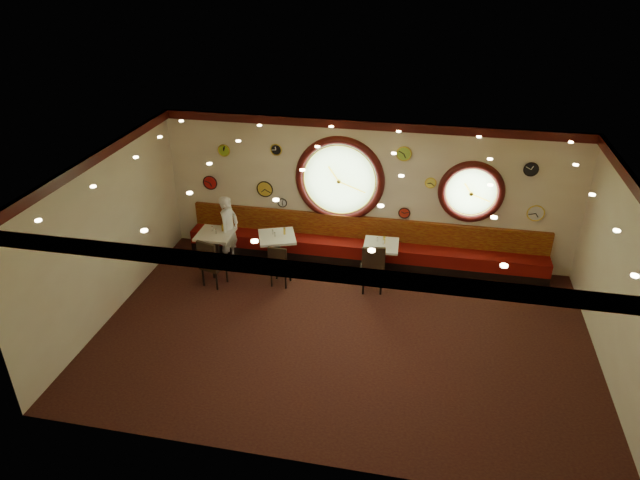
{
  "coord_description": "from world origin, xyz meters",
  "views": [
    {
      "loc": [
        1.29,
        -8.44,
        6.5
      ],
      "look_at": [
        -0.59,
        0.8,
        1.5
      ],
      "focal_mm": 32.0,
      "sensor_mm": 36.0,
      "label": 1
    }
  ],
  "objects": [
    {
      "name": "molding_left",
      "position": [
        -4.45,
        0.0,
        3.11
      ],
      "size": [
        0.1,
        6.0,
        0.18
      ],
      "primitive_type": "cube",
      "color": "#380B0A",
      "rests_on": "wall_back"
    },
    {
      "name": "condiment_a_pepper",
      "position": [
        -3.11,
        1.87,
        0.89
      ],
      "size": [
        0.04,
        0.04,
        0.11
      ],
      "primitive_type": "cylinder",
      "color": "silver",
      "rests_on": "table_a"
    },
    {
      "name": "chair_a",
      "position": [
        -2.96,
        1.09,
        0.62
      ],
      "size": [
        0.56,
        0.56,
        0.67
      ],
      "rotation": [
        0.0,
        0.0,
        -0.29
      ],
      "color": "black",
      "rests_on": "floor"
    },
    {
      "name": "wall_back",
      "position": [
        0.0,
        3.0,
        1.6
      ],
      "size": [
        9.0,
        0.02,
        3.2
      ],
      "primitive_type": "cube",
      "color": "beige",
      "rests_on": "floor"
    },
    {
      "name": "condiment_c_salt",
      "position": [
        0.35,
        2.28,
        0.84
      ],
      "size": [
        0.03,
        0.03,
        0.09
      ],
      "primitive_type": "cylinder",
      "color": "silver",
      "rests_on": "table_c"
    },
    {
      "name": "condiment_b_salt",
      "position": [
        -1.89,
        2.07,
        0.9
      ],
      "size": [
        0.04,
        0.04,
        0.1
      ],
      "primitive_type": "cylinder",
      "color": "silver",
      "rests_on": "table_b"
    },
    {
      "name": "table_c",
      "position": [
        0.45,
        2.18,
        0.5
      ],
      "size": [
        0.75,
        0.75,
        0.8
      ],
      "color": "black",
      "rests_on": "floor"
    },
    {
      "name": "condiment_b_bottle",
      "position": [
        -1.64,
        2.12,
        0.92
      ],
      "size": [
        0.05,
        0.05,
        0.15
      ],
      "primitive_type": "cylinder",
      "color": "gold",
      "rests_on": "table_b"
    },
    {
      "name": "ceiling",
      "position": [
        0.0,
        0.0,
        3.2
      ],
      "size": [
        9.0,
        6.0,
        0.02
      ],
      "primitive_type": "cube",
      "color": "gold",
      "rests_on": "wall_back"
    },
    {
      "name": "porthole_right_frame",
      "position": [
        2.2,
        2.98,
        1.8
      ],
      "size": [
        1.38,
        0.18,
        1.38
      ],
      "primitive_type": "torus",
      "rotation": [
        1.57,
        0.0,
        0.0
      ],
      "color": "#380B0A",
      "rests_on": "wall_back"
    },
    {
      "name": "banquette_base",
      "position": [
        0.0,
        2.72,
        0.1
      ],
      "size": [
        8.0,
        0.55,
        0.2
      ],
      "primitive_type": "cube",
      "color": "black",
      "rests_on": "floor"
    },
    {
      "name": "chair_c",
      "position": [
        0.35,
        1.53,
        0.63
      ],
      "size": [
        0.54,
        0.54,
        0.68
      ],
      "rotation": [
        0.0,
        0.0,
        0.18
      ],
      "color": "black",
      "rests_on": "floor"
    },
    {
      "name": "chair_b",
      "position": [
        -1.58,
        1.38,
        0.54
      ],
      "size": [
        0.43,
        0.43,
        0.59
      ],
      "rotation": [
        0.0,
        0.0,
        -0.07
      ],
      "color": "black",
      "rests_on": "floor"
    },
    {
      "name": "wall_front",
      "position": [
        0.0,
        -3.0,
        1.6
      ],
      "size": [
        9.0,
        0.02,
        3.2
      ],
      "primitive_type": "cube",
      "color": "beige",
      "rests_on": "floor"
    },
    {
      "name": "wall_clock_7",
      "position": [
        0.75,
        2.96,
        2.55
      ],
      "size": [
        0.3,
        0.03,
        0.3
      ],
      "primitive_type": "cylinder",
      "rotation": [
        1.57,
        0.0,
        0.0
      ],
      "color": "#98C83E",
      "rests_on": "wall_back"
    },
    {
      "name": "banquette_seat",
      "position": [
        0.0,
        2.72,
        0.35
      ],
      "size": [
        8.0,
        0.55,
        0.3
      ],
      "primitive_type": "cube",
      "color": "#5B0907",
      "rests_on": "banquette_base"
    },
    {
      "name": "porthole_right_ring",
      "position": [
        2.2,
        2.95,
        1.8
      ],
      "size": [
        1.09,
        0.03,
        1.09
      ],
      "primitive_type": "torus",
      "rotation": [
        1.57,
        0.0,
        0.0
      ],
      "color": "yellow",
      "rests_on": "wall_back"
    },
    {
      "name": "wall_left",
      "position": [
        -4.5,
        0.0,
        1.6
      ],
      "size": [
        0.02,
        6.0,
        3.2
      ],
      "primitive_type": "cube",
      "color": "beige",
      "rests_on": "floor"
    },
    {
      "name": "banquette_back",
      "position": [
        0.0,
        2.94,
        0.75
      ],
      "size": [
        8.0,
        0.1,
        0.55
      ],
      "primitive_type": "cube",
      "color": "#620C07",
      "rests_on": "wall_back"
    },
    {
      "name": "table_a",
      "position": [
        -3.14,
        1.89,
        0.53
      ],
      "size": [
        0.77,
        0.77,
        0.84
      ],
      "color": "black",
      "rests_on": "floor"
    },
    {
      "name": "wall_clock_5",
      "position": [
        -1.9,
        2.96,
        1.2
      ],
      "size": [
        0.2,
        0.03,
        0.2
      ],
      "primitive_type": "cylinder",
      "rotation": [
        1.57,
        0.0,
        0.0
      ],
      "color": "white",
      "rests_on": "wall_back"
    },
    {
      "name": "porthole_left_frame",
      "position": [
        -0.6,
        2.98,
        1.85
      ],
      "size": [
        1.98,
        0.18,
        1.98
      ],
      "primitive_type": "torus",
      "rotation": [
        1.57,
        0.0,
        0.0
      ],
      "color": "#380B0A",
      "rests_on": "wall_back"
    },
    {
      "name": "wall_clock_1",
      "position": [
        0.85,
        2.96,
        1.2
      ],
      "size": [
        0.24,
        0.03,
        0.24
      ],
      "primitive_type": "cylinder",
      "rotation": [
        1.57,
        0.0,
        0.0
      ],
      "color": "red",
      "rests_on": "wall_back"
    },
    {
      "name": "condiment_c_bottle",
      "position": [
        0.5,
        2.22,
        0.88
      ],
      "size": [
        0.05,
        0.05,
        0.17
      ],
      "primitive_type": "cylinder",
      "color": "yellow",
      "rests_on": "table_c"
    },
    {
      "name": "condiment_b_pepper",
      "position": [
        -1.82,
        1.97,
        0.89
      ],
      "size": [
        0.04,
        0.04,
        0.1
      ],
      "primitive_type": "cylinder",
      "color": "silver",
      "rests_on": "table_b"
    },
    {
      "name": "molding_back",
      "position": [
        0.0,
        2.95,
        3.11
      ],
      "size": [
        9.0,
        0.1,
        0.18
      ],
      "primitive_type": "cube",
      "color": "#380B0A",
      "rests_on": "wall_back"
    },
    {
      "name": "condiment_a_bottle",
      "position": [
        -3.01,
        2.02,
        0.92
      ],
      "size": [
        0.05,
        0.05,
        0.16
      ],
      "primitive_type": "cylinder",
      "color": "gold",
      "rests_on": "table_a"
    },
    {
      "name": "wall_clock_0",
      "position": [
        -3.6,
        2.96,
        1.55
      ],
      "size": [
        0.32,
        0.03,
        0.32
      ],
      "primitive_type": "cylinder",
      "rotation": [
        1.57,
        0.0,
        0.0
      ],
      "color": "red",
      "rests_on": "wall_back"
    },
    {
      "name": "wall_clock_4",
      "position": [
        -2.0,
        2.96,
        2.45
      ],
      "size": [
        0.24,
        0.03,
        0.24
      ],
      "primitive_type": "cylinder",
      "rotation": [
        1.57,
        0.0,
        0.0
      ],
      "color": "black",
      "rests_on": "wall_back"
    },
    {
      "name": "molding_front",
      "position": [
        0.0,
        -2.95,
        3.11
      ],
      "size": [
        9.0,
        0.1,
        0.18
      ],
      "primitive_type": "cube",
      "color": "#380B0A",
      "rests_on": "wall_back"
    },
    {
      "name": "table_b",
      "position": [
        -1.79,
        2.02,
        0.53
      ],
      "size": [
        0.99,
        0.99,
        0.84
      ],
      "color": "black",
      "rests_on": "floor"
    },
    {
      "name": "condiment_c_pepper",
      "position": [
        0.49,
        2.18,
        0.85
      ],
      "size": [
        0.04,
        0.04,
        0.11
      ],
      "primitive_type": "cylinder",
      "color": "silver",
      "rests_on": "table_c"
    },
    {
      "name": "condiment_a_salt",
      "position": [
        -3.23,
        1.97,
        0.89
      ],
      "size": [
        0.04,
        0.04,
        0.11
      ],
      "primitive_type": "cylinder",
      "color": "silver",
      "rests_on": "table_a"
    },
    {
      "name": "porthole_left_ring",
      "position": [
        -0.6,
        2.95,
        1.85
      ],
      "size": [
        1.61,
        0.03,
        1.61
      ],
      "primitive_type": "torus",
      "rotation": [
        1.57,
        0.0,
        0.0
      ],
      "color": "yellow",
      "rests_on": "wall_back"
    },
    {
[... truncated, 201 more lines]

